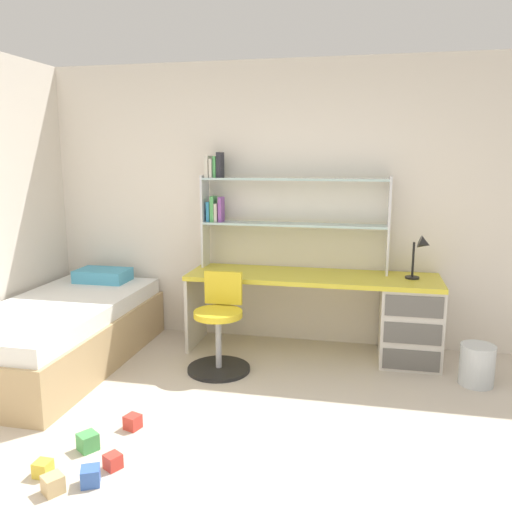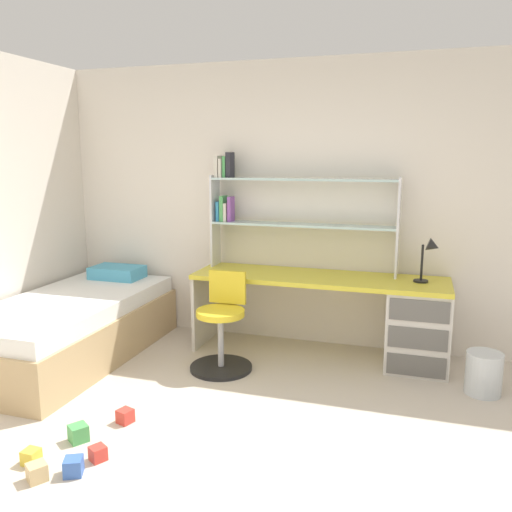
{
  "view_description": "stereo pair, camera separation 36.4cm",
  "coord_description": "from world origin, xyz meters",
  "px_view_note": "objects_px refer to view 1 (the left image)",
  "views": [
    {
      "loc": [
        0.57,
        -2.34,
        1.75
      ],
      "look_at": [
        -0.25,
        1.48,
        1.0
      ],
      "focal_mm": 36.56,
      "sensor_mm": 36.0,
      "label": 1
    },
    {
      "loc": [
        0.92,
        -2.25,
        1.75
      ],
      "look_at": [
        -0.25,
        1.48,
        1.0
      ],
      "focal_mm": 36.56,
      "sensor_mm": 36.0,
      "label": 2
    }
  ],
  "objects_px": {
    "desk": "(380,313)",
    "toy_block_red_0": "(133,422)",
    "swivel_chair": "(219,332)",
    "bed_platform": "(61,333)",
    "toy_block_blue_4": "(90,476)",
    "waste_bin": "(477,365)",
    "desk_lamp": "(422,250)",
    "toy_block_yellow_3": "(43,469)",
    "bookshelf_hutch": "(273,203)",
    "toy_block_red_5": "(113,461)",
    "toy_block_natural_1": "(53,484)",
    "toy_block_green_2": "(88,442)"
  },
  "relations": [
    {
      "from": "bookshelf_hutch",
      "to": "toy_block_red_0",
      "type": "relative_size",
      "value": 18.56
    },
    {
      "from": "swivel_chair",
      "to": "bed_platform",
      "type": "xyz_separation_m",
      "value": [
        -1.35,
        -0.17,
        -0.05
      ]
    },
    {
      "from": "swivel_chair",
      "to": "waste_bin",
      "type": "xyz_separation_m",
      "value": [
        2.04,
        0.13,
        -0.16
      ]
    },
    {
      "from": "bed_platform",
      "to": "waste_bin",
      "type": "relative_size",
      "value": 6.42
    },
    {
      "from": "bookshelf_hutch",
      "to": "waste_bin",
      "type": "distance_m",
      "value": 2.17
    },
    {
      "from": "swivel_chair",
      "to": "toy_block_yellow_3",
      "type": "xyz_separation_m",
      "value": [
        -0.55,
        -1.64,
        -0.28
      ]
    },
    {
      "from": "desk",
      "to": "toy_block_red_0",
      "type": "height_order",
      "value": "desk"
    },
    {
      "from": "desk",
      "to": "toy_block_blue_4",
      "type": "height_order",
      "value": "desk"
    },
    {
      "from": "desk",
      "to": "toy_block_blue_4",
      "type": "bearing_deg",
      "value": -125.38
    },
    {
      "from": "bed_platform",
      "to": "toy_block_green_2",
      "type": "distance_m",
      "value": 1.5
    },
    {
      "from": "bookshelf_hutch",
      "to": "toy_block_yellow_3",
      "type": "xyz_separation_m",
      "value": [
        -0.87,
        -2.37,
        -1.29
      ]
    },
    {
      "from": "desk_lamp",
      "to": "bed_platform",
      "type": "xyz_separation_m",
      "value": [
        -2.97,
        -0.71,
        -0.7
      ]
    },
    {
      "from": "bookshelf_hutch",
      "to": "toy_block_red_0",
      "type": "distance_m",
      "value": 2.28
    },
    {
      "from": "bookshelf_hutch",
      "to": "toy_block_red_5",
      "type": "bearing_deg",
      "value": -103.25
    },
    {
      "from": "swivel_chair",
      "to": "toy_block_red_0",
      "type": "height_order",
      "value": "swivel_chair"
    },
    {
      "from": "desk_lamp",
      "to": "toy_block_green_2",
      "type": "height_order",
      "value": "desk_lamp"
    },
    {
      "from": "waste_bin",
      "to": "desk_lamp",
      "type": "bearing_deg",
      "value": 135.88
    },
    {
      "from": "toy_block_red_0",
      "to": "toy_block_natural_1",
      "type": "height_order",
      "value": "toy_block_natural_1"
    },
    {
      "from": "bed_platform",
      "to": "desk_lamp",
      "type": "bearing_deg",
      "value": 13.45
    },
    {
      "from": "swivel_chair",
      "to": "toy_block_natural_1",
      "type": "bearing_deg",
      "value": -103.16
    },
    {
      "from": "bookshelf_hutch",
      "to": "bed_platform",
      "type": "relative_size",
      "value": 0.83
    },
    {
      "from": "desk",
      "to": "swivel_chair",
      "type": "xyz_separation_m",
      "value": [
        -1.3,
        -0.54,
        -0.09
      ]
    },
    {
      "from": "waste_bin",
      "to": "swivel_chair",
      "type": "bearing_deg",
      "value": -176.31
    },
    {
      "from": "swivel_chair",
      "to": "toy_block_green_2",
      "type": "bearing_deg",
      "value": -108.24
    },
    {
      "from": "toy_block_green_2",
      "to": "toy_block_blue_4",
      "type": "distance_m",
      "value": 0.36
    },
    {
      "from": "bookshelf_hutch",
      "to": "swivel_chair",
      "type": "distance_m",
      "value": 1.28
    },
    {
      "from": "toy_block_green_2",
      "to": "toy_block_red_5",
      "type": "height_order",
      "value": "toy_block_green_2"
    },
    {
      "from": "swivel_chair",
      "to": "toy_block_yellow_3",
      "type": "bearing_deg",
      "value": -108.64
    },
    {
      "from": "desk_lamp",
      "to": "toy_block_red_0",
      "type": "xyz_separation_m",
      "value": [
        -1.91,
        -1.6,
        -0.93
      ]
    },
    {
      "from": "toy_block_red_0",
      "to": "bookshelf_hutch",
      "type": "bearing_deg",
      "value": 71.25
    },
    {
      "from": "toy_block_blue_4",
      "to": "waste_bin",
      "type": "bearing_deg",
      "value": 37.93
    },
    {
      "from": "bookshelf_hutch",
      "to": "toy_block_blue_4",
      "type": "distance_m",
      "value": 2.77
    },
    {
      "from": "swivel_chair",
      "to": "toy_block_red_5",
      "type": "distance_m",
      "value": 1.53
    },
    {
      "from": "bookshelf_hutch",
      "to": "toy_block_green_2",
      "type": "xyz_separation_m",
      "value": [
        -0.76,
        -2.08,
        -1.28
      ]
    },
    {
      "from": "toy_block_blue_4",
      "to": "toy_block_natural_1",
      "type": "bearing_deg",
      "value": -146.64
    },
    {
      "from": "bed_platform",
      "to": "toy_block_blue_4",
      "type": "distance_m",
      "value": 1.86
    },
    {
      "from": "desk_lamp",
      "to": "desk",
      "type": "bearing_deg",
      "value": -179.14
    },
    {
      "from": "bookshelf_hutch",
      "to": "toy_block_natural_1",
      "type": "bearing_deg",
      "value": -106.33
    },
    {
      "from": "toy_block_green_2",
      "to": "toy_block_red_0",
      "type": "bearing_deg",
      "value": 61.82
    },
    {
      "from": "waste_bin",
      "to": "toy_block_blue_4",
      "type": "bearing_deg",
      "value": -142.07
    },
    {
      "from": "waste_bin",
      "to": "toy_block_red_5",
      "type": "xyz_separation_m",
      "value": [
        -2.25,
        -1.62,
        -0.12
      ]
    },
    {
      "from": "desk_lamp",
      "to": "toy_block_red_5",
      "type": "distance_m",
      "value": 2.89
    },
    {
      "from": "desk",
      "to": "bookshelf_hutch",
      "type": "xyz_separation_m",
      "value": [
        -0.99,
        0.19,
        0.92
      ]
    },
    {
      "from": "swivel_chair",
      "to": "bed_platform",
      "type": "height_order",
      "value": "swivel_chair"
    },
    {
      "from": "desk_lamp",
      "to": "toy_block_yellow_3",
      "type": "xyz_separation_m",
      "value": [
        -2.17,
        -2.18,
        -0.93
      ]
    },
    {
      "from": "bookshelf_hutch",
      "to": "toy_block_red_0",
      "type": "xyz_separation_m",
      "value": [
        -0.61,
        -1.78,
        -1.29
      ]
    },
    {
      "from": "desk",
      "to": "toy_block_red_0",
      "type": "distance_m",
      "value": 2.28
    },
    {
      "from": "bed_platform",
      "to": "toy_block_yellow_3",
      "type": "bearing_deg",
      "value": -61.42
    },
    {
      "from": "bed_platform",
      "to": "desk",
      "type": "bearing_deg",
      "value": 14.88
    },
    {
      "from": "bookshelf_hutch",
      "to": "desk",
      "type": "bearing_deg",
      "value": -10.96
    }
  ]
}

